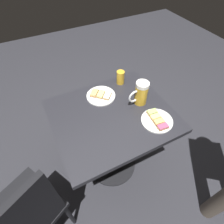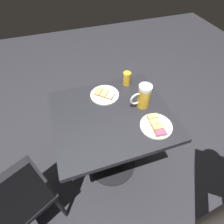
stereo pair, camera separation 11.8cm
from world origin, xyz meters
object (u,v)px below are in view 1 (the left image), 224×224
(cafe_chair, at_px, (26,217))
(beer_glass_small, at_px, (120,77))
(beer_mug, at_px, (141,93))
(plate_near, at_px, (157,120))
(plate_far, at_px, (101,95))

(cafe_chair, bearing_deg, beer_glass_small, 5.63)
(beer_mug, distance_m, beer_glass_small, 0.25)
(plate_near, relative_size, beer_glass_small, 1.93)
(beer_glass_small, bearing_deg, plate_far, -70.42)
(plate_near, relative_size, cafe_chair, 0.21)
(plate_near, distance_m, beer_glass_small, 0.45)
(cafe_chair, bearing_deg, plate_far, 8.88)
(plate_near, xyz_separation_m, beer_glass_small, (-0.44, -0.02, 0.04))
(plate_far, relative_size, cafe_chair, 0.22)
(plate_far, bearing_deg, plate_near, 30.87)
(plate_near, height_order, plate_far, same)
(beer_mug, xyz_separation_m, beer_glass_small, (-0.25, -0.02, -0.03))
(beer_mug, relative_size, beer_glass_small, 1.64)
(beer_mug, height_order, cafe_chair, cafe_chair)
(plate_near, bearing_deg, plate_far, -149.13)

